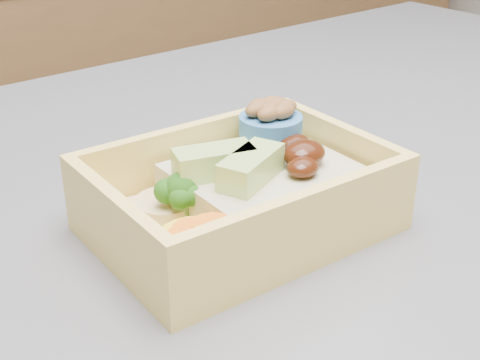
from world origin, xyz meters
TOP-DOWN VIEW (x-y plane):
  - bento_box at (-0.07, -0.08)m, footprint 0.20×0.15m

SIDE VIEW (x-z plane):
  - bento_box at x=-0.07m, z-range 0.91..0.98m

